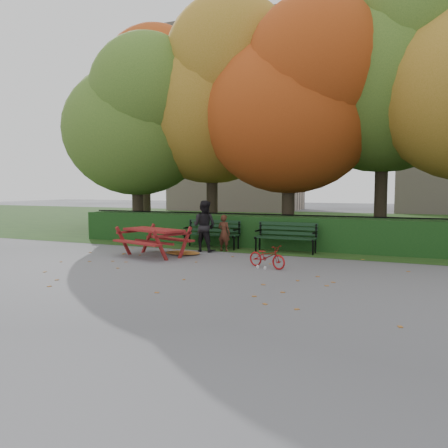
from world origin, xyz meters
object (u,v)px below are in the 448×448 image
at_px(child, 224,233).
at_px(tree_b, 218,96).
at_px(bench_left, 212,232).
at_px(tree_f, 148,108).
at_px(bicycle, 267,256).
at_px(tree_c, 297,101).
at_px(tree_d, 396,66).
at_px(bench_right, 286,235).
at_px(adult, 204,226).
at_px(picnic_table, 154,235).
at_px(tree_a, 140,119).

bearing_deg(child, tree_b, -54.85).
bearing_deg(bench_left, tree_f, 136.49).
distance_m(child, bicycle, 2.93).
bearing_deg(tree_c, tree_d, 22.61).
distance_m(tree_d, bench_left, 8.31).
bearing_deg(bench_right, adult, -160.80).
bearing_deg(child, picnic_table, 58.12).
bearing_deg(bench_left, tree_a, 154.24).
height_order(adult, bicycle, adult).
height_order(tree_d, bench_right, tree_d).
relative_size(tree_b, tree_c, 1.10).
height_order(tree_b, adult, tree_b).
distance_m(child, adult, 0.63).
xyz_separation_m(tree_b, picnic_table, (0.34, -5.23, -4.81)).
xyz_separation_m(tree_a, tree_d, (9.07, 1.65, 1.46)).
bearing_deg(tree_a, tree_f, 117.98).
distance_m(tree_b, tree_c, 3.42).
distance_m(tree_a, adult, 6.10).
height_order(bench_right, adult, adult).
distance_m(bench_left, adult, 0.84).
height_order(bench_right, child, child).
height_order(bench_left, picnic_table, bench_left).
bearing_deg(tree_c, tree_b, 166.55).
height_order(tree_c, picnic_table, tree_c).
bearing_deg(adult, picnic_table, 62.13).
xyz_separation_m(tree_c, bench_left, (-2.13, -2.26, -4.30)).
relative_size(tree_a, tree_b, 0.85).
bearing_deg(bicycle, bench_left, 65.46).
bearing_deg(adult, bicycle, 149.08).
bearing_deg(child, tree_c, -109.64).
relative_size(bench_right, child, 1.63).
height_order(tree_c, bench_right, tree_c).
distance_m(tree_f, bicycle, 12.96).
height_order(tree_c, bicycle, tree_c).
xyz_separation_m(tree_a, bicycle, (6.52, -4.52, -4.24)).
bearing_deg(tree_d, picnic_table, -136.32).
xyz_separation_m(tree_d, child, (-4.56, -4.05, -5.43)).
height_order(tree_a, bench_right, tree_a).
bearing_deg(tree_a, bicycle, -34.77).
height_order(tree_b, tree_c, tree_b).
relative_size(bench_right, picnic_table, 0.84).
bearing_deg(picnic_table, tree_b, 111.36).
height_order(picnic_table, bicycle, picnic_table).
bearing_deg(tree_a, child, -28.03).
xyz_separation_m(child, bicycle, (2.01, -2.12, -0.28)).
bearing_deg(adult, tree_c, -118.40).
xyz_separation_m(tree_f, bench_left, (5.83, -5.54, -5.17)).
distance_m(tree_b, child, 6.28).
distance_m(tree_c, bench_left, 5.31).
distance_m(tree_c, tree_f, 8.66).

